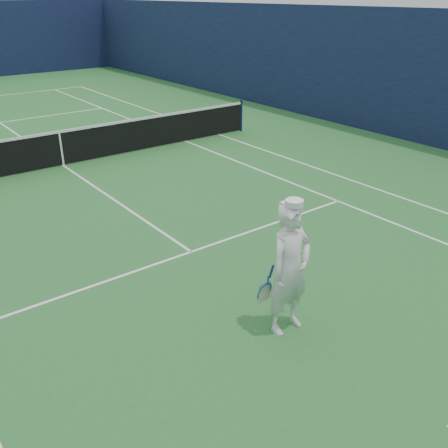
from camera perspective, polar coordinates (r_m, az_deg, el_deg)
name	(u,v)px	position (r m, az deg, el deg)	size (l,w,h in m)	color
ground	(64,166)	(14.76, -17.84, 6.33)	(80.00, 80.00, 0.00)	#27682D
court_markings	(64,166)	(14.76, -17.85, 6.35)	(11.03, 23.83, 0.01)	white
windscreen_fence	(53,93)	(14.29, -18.92, 13.93)	(20.12, 36.12, 4.00)	#0F1738
tennis_net	(61,147)	(14.61, -18.13, 8.39)	(12.88, 0.09, 1.07)	#141E4C
tennis_player	(290,269)	(6.94, 7.55, -5.12)	(0.80, 0.49, 2.00)	white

